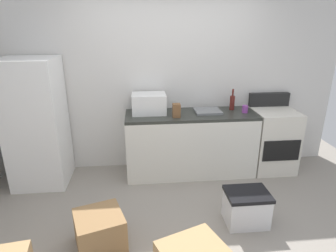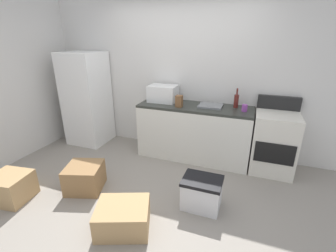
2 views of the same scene
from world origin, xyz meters
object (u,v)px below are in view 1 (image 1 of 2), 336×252
(wine_bottle, at_px, (232,102))
(microwave, at_px, (149,104))
(refrigerator, at_px, (36,124))
(coffee_mug, at_px, (245,109))
(storage_bin, at_px, (246,207))
(knife_block, at_px, (176,111))
(stove_oven, at_px, (272,139))
(cardboard_box_medium, at_px, (100,230))

(wine_bottle, bearing_deg, microwave, -177.73)
(microwave, height_order, wine_bottle, wine_bottle)
(wine_bottle, bearing_deg, refrigerator, -176.22)
(coffee_mug, distance_m, storage_bin, 1.44)
(microwave, bearing_deg, wine_bottle, 2.27)
(microwave, distance_m, storage_bin, 1.83)
(knife_block, xyz_separation_m, storage_bin, (0.64, -1.06, -0.80))
(knife_block, bearing_deg, stove_oven, 5.69)
(coffee_mug, height_order, knife_block, knife_block)
(stove_oven, distance_m, microwave, 1.88)
(wine_bottle, bearing_deg, cardboard_box_medium, -138.89)
(storage_bin, bearing_deg, wine_bottle, 81.52)
(coffee_mug, distance_m, cardboard_box_medium, 2.45)
(refrigerator, height_order, stove_oven, refrigerator)
(wine_bottle, bearing_deg, stove_oven, -11.26)
(microwave, distance_m, knife_block, 0.42)
(refrigerator, height_order, cardboard_box_medium, refrigerator)
(wine_bottle, relative_size, knife_block, 1.67)
(microwave, height_order, storage_bin, microwave)
(wine_bottle, height_order, coffee_mug, wine_bottle)
(coffee_mug, distance_m, knife_block, 0.98)
(wine_bottle, distance_m, cardboard_box_medium, 2.46)
(refrigerator, bearing_deg, knife_block, -2.78)
(wine_bottle, bearing_deg, storage_bin, -98.48)
(microwave, bearing_deg, knife_block, -31.69)
(refrigerator, bearing_deg, wine_bottle, 3.78)
(stove_oven, xyz_separation_m, storage_bin, (-0.81, -1.21, -0.27))
(stove_oven, xyz_separation_m, coffee_mug, (-0.47, -0.04, 0.48))
(stove_oven, xyz_separation_m, microwave, (-1.80, 0.07, 0.57))
(storage_bin, bearing_deg, microwave, 127.68)
(refrigerator, distance_m, wine_bottle, 2.67)
(stove_oven, relative_size, storage_bin, 2.39)
(stove_oven, bearing_deg, microwave, 177.65)
(stove_oven, relative_size, wine_bottle, 3.67)
(refrigerator, xyz_separation_m, cardboard_box_medium, (0.92, -1.34, -0.67))
(microwave, bearing_deg, coffee_mug, -4.75)
(stove_oven, distance_m, coffee_mug, 0.68)
(stove_oven, relative_size, microwave, 2.39)
(stove_oven, bearing_deg, storage_bin, -123.69)
(coffee_mug, bearing_deg, knife_block, -173.70)
(refrigerator, bearing_deg, cardboard_box_medium, -55.55)
(knife_block, height_order, cardboard_box_medium, knife_block)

